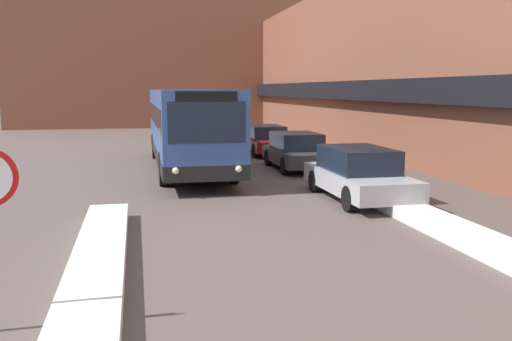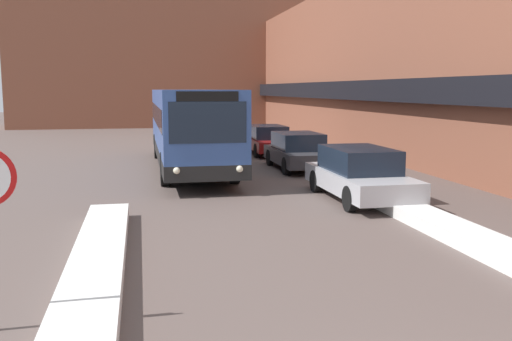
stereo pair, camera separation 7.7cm
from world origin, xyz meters
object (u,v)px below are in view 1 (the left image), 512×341
at_px(parked_car_front, 358,174).
at_px(parked_car_back, 265,139).
at_px(parked_car_middle, 297,151).
at_px(city_bus, 188,126).

height_order(parked_car_front, parked_car_back, parked_car_front).
height_order(parked_car_front, parked_car_middle, parked_car_front).
relative_size(parked_car_middle, parked_car_back, 0.94).
bearing_deg(parked_car_back, parked_car_front, -90.00).
relative_size(city_bus, parked_car_front, 2.68).
height_order(parked_car_middle, parked_car_back, parked_car_middle).
bearing_deg(city_bus, parked_car_back, 47.75).
xyz_separation_m(city_bus, parked_car_front, (4.14, -7.28, -0.95)).
xyz_separation_m(parked_car_middle, parked_car_back, (-0.00, 5.49, -0.02)).
height_order(city_bus, parked_car_front, city_bus).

